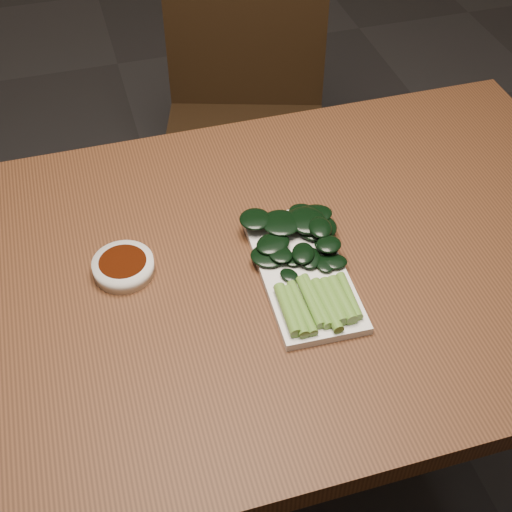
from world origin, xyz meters
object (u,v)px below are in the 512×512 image
object	(u,v)px
table	(236,298)
serving_plate	(303,272)
gai_lan	(305,250)
chair_far	(245,115)
sauce_bowl	(123,267)

from	to	relation	value
table	serving_plate	bearing A→B (deg)	-22.34
table	gai_lan	xyz separation A→B (m)	(0.12, -0.01, 0.10)
gai_lan	chair_far	bearing A→B (deg)	81.52
sauce_bowl	serving_plate	size ratio (longest dim) A/B	0.34
sauce_bowl	gai_lan	xyz separation A→B (m)	(0.29, -0.06, 0.01)
chair_far	serving_plate	bearing A→B (deg)	-81.50
table	gai_lan	size ratio (longest dim) A/B	4.76
gai_lan	sauce_bowl	bearing A→B (deg)	168.68
table	chair_far	distance (m)	0.85
chair_far	sauce_bowl	xyz separation A→B (m)	(-0.41, -0.75, 0.28)
table	sauce_bowl	size ratio (longest dim) A/B	14.10
gai_lan	table	bearing A→B (deg)	173.16
serving_plate	gai_lan	size ratio (longest dim) A/B	0.99
chair_far	gai_lan	xyz separation A→B (m)	(-0.12, -0.81, 0.29)
table	serving_plate	distance (m)	0.14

